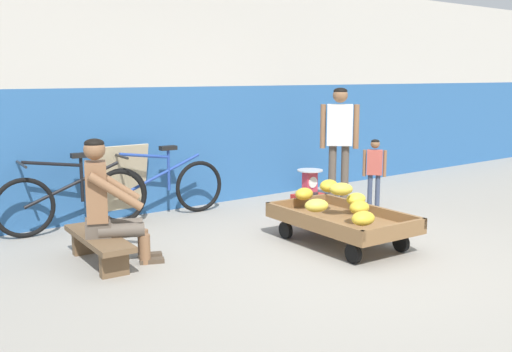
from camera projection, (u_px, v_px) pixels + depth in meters
ground_plane at (368, 268)px, 5.28m from camera, size 80.00×80.00×0.00m
back_wall at (180, 92)px, 7.56m from camera, size 16.00×0.30×2.94m
banana_cart at (341, 222)px, 5.95m from camera, size 0.91×1.48×0.36m
banana_pile at (338, 199)px, 5.94m from camera, size 0.83×1.37×0.26m
low_bench at (99, 243)px, 5.34m from camera, size 0.38×1.12×0.27m
vendor_seated at (107, 202)px, 5.30m from camera, size 0.74×0.62×1.14m
plastic_crate at (309, 207)px, 7.03m from camera, size 0.36×0.28×0.30m
weighing_scale at (310, 181)px, 6.98m from camera, size 0.30×0.30×0.29m
bicycle_near_left at (73, 200)px, 6.45m from camera, size 1.66×0.48×0.86m
bicycle_far_left at (161, 188)px, 7.10m from camera, size 1.66×0.48×0.86m
sign_board at (119, 182)px, 6.99m from camera, size 0.70×0.21×0.89m
customer_adult at (339, 133)px, 7.59m from camera, size 0.38×0.37×1.53m
customer_child at (374, 167)px, 7.35m from camera, size 0.21×0.23×0.91m
shopping_bag at (346, 214)px, 6.81m from camera, size 0.18×0.12×0.24m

